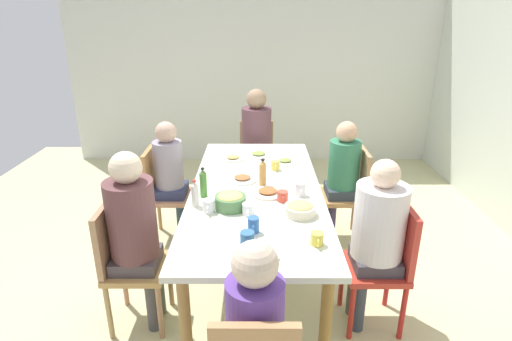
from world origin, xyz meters
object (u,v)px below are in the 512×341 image
(person_2, at_px, (342,172))
(cup_0, at_px, (300,189))
(chair_3, at_px, (256,156))
(plate_2, at_px, (242,179))
(chair_4, at_px, (387,259))
(bottle_1, at_px, (263,173))
(chair_2, at_px, (351,190))
(cup_6, at_px, (209,206))
(person_0, at_px, (255,330))
(person_5, at_px, (171,172))
(plate_4, at_px, (258,255))
(bottle_0, at_px, (203,183))
(cup_4, at_px, (253,225))
(person_1, at_px, (134,226))
(cup_5, at_px, (283,196))
(bottle_2, at_px, (195,194))
(bowl_1, at_px, (300,209))
(cup_1, at_px, (275,165))
(plate_0, at_px, (268,192))
(chair_5, at_px, (162,190))
(person_4, at_px, (377,230))
(dining_table, at_px, (256,197))
(chair_1, at_px, (125,259))
(cup_7, at_px, (247,239))
(plate_1, at_px, (233,158))
(plate_3, at_px, (285,161))
(cup_3, at_px, (317,239))
(bowl_0, at_px, (230,201))
(person_3, at_px, (256,136))
(cup_2, at_px, (248,209))

(person_2, distance_m, cup_0, 0.85)
(chair_3, bearing_deg, plate_2, -4.67)
(chair_4, bearing_deg, bottle_1, -127.02)
(chair_2, bearing_deg, cup_6, -50.79)
(person_0, distance_m, chair_3, 2.99)
(person_5, xyz_separation_m, plate_4, (1.54, 0.81, 0.11))
(bottle_0, distance_m, bottle_1, 0.49)
(cup_4, bearing_deg, person_0, 1.04)
(person_1, bearing_deg, plate_2, 137.43)
(cup_5, height_order, bottle_2, bottle_2)
(chair_2, bearing_deg, person_2, -90.00)
(bowl_1, relative_size, cup_5, 1.88)
(cup_1, bearing_deg, plate_0, -8.66)
(chair_2, height_order, plate_2, chair_2)
(chair_5, distance_m, cup_1, 1.11)
(person_4, bearing_deg, bowl_1, -105.37)
(dining_table, bearing_deg, bottle_0, -68.56)
(chair_1, bearing_deg, person_2, 124.62)
(chair_4, relative_size, cup_7, 7.51)
(cup_5, bearing_deg, chair_4, 63.32)
(chair_1, distance_m, bottle_0, 0.75)
(plate_2, xyz_separation_m, cup_1, (-0.24, 0.28, 0.03))
(plate_1, bearing_deg, chair_3, 165.87)
(bottle_1, bearing_deg, chair_2, 122.52)
(bowl_1, bearing_deg, cup_4, -52.70)
(dining_table, xyz_separation_m, chair_2, (-0.58, 0.88, -0.20))
(chair_3, height_order, cup_1, chair_3)
(plate_3, bearing_deg, person_0, -7.40)
(person_0, xyz_separation_m, cup_0, (-1.32, 0.33, 0.13))
(person_2, bearing_deg, bowl_1, -25.65)
(chair_2, relative_size, cup_0, 7.83)
(cup_5, xyz_separation_m, cup_7, (0.61, -0.24, 0.00))
(cup_1, relative_size, cup_3, 0.99)
(person_1, distance_m, bowl_0, 0.66)
(chair_1, bearing_deg, cup_0, 110.30)
(cup_3, distance_m, cup_6, 0.81)
(chair_2, xyz_separation_m, person_3, (-0.87, -0.88, 0.27))
(person_4, xyz_separation_m, plate_2, (-0.74, -0.91, 0.05))
(chair_4, bearing_deg, person_5, -124.64)
(dining_table, xyz_separation_m, plate_1, (-0.67, -0.22, 0.09))
(plate_3, bearing_deg, cup_2, -17.02)
(cup_5, bearing_deg, bowl_1, 26.93)
(chair_4, bearing_deg, plate_2, -126.74)
(chair_5, distance_m, bowl_0, 1.21)
(person_0, distance_m, chair_4, 1.25)
(chair_3, xyz_separation_m, cup_5, (1.77, 0.19, 0.31))
(bottle_0, bearing_deg, cup_1, 135.23)
(chair_3, xyz_separation_m, bowl_0, (1.88, -0.18, 0.32))
(chair_2, xyz_separation_m, bowl_1, (1.02, -0.58, 0.31))
(plate_3, xyz_separation_m, bowl_0, (0.93, -0.44, 0.04))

